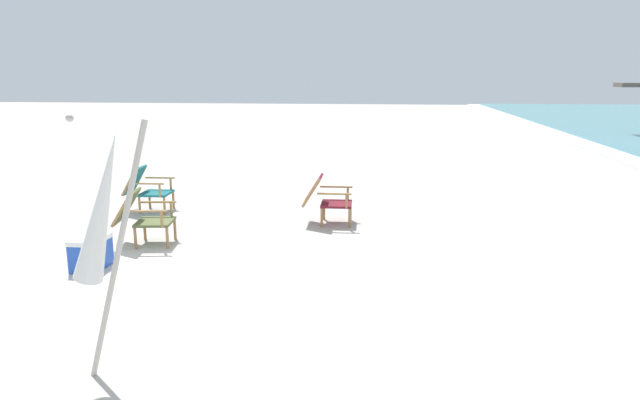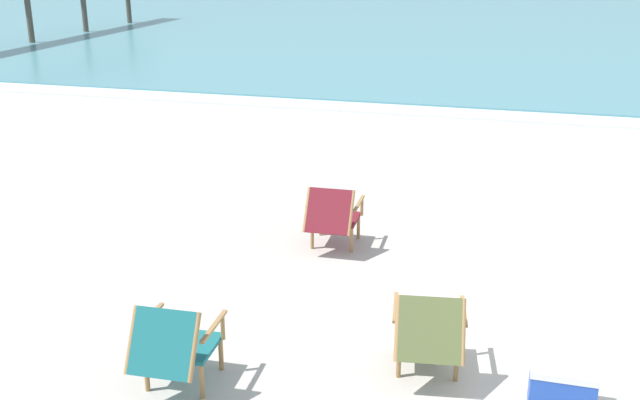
{
  "view_description": "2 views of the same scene",
  "coord_description": "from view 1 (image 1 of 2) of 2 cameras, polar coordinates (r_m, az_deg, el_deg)",
  "views": [
    {
      "loc": [
        6.07,
        2.75,
        2.33
      ],
      "look_at": [
        -1.85,
        1.82,
        0.57
      ],
      "focal_mm": 32.0,
      "sensor_mm": 36.0,
      "label": 1
    },
    {
      "loc": [
        -0.68,
        -6.03,
        3.42
      ],
      "look_at": [
        -2.89,
        1.97,
        0.53
      ],
      "focal_mm": 42.0,
      "sensor_mm": 36.0,
      "label": 2
    }
  ],
  "objects": [
    {
      "name": "beach_chair_front_left",
      "position": [
        10.27,
        -16.97,
        1.23
      ],
      "size": [
        0.62,
        0.78,
        0.78
      ],
      "color": "#196066",
      "rests_on": "ground"
    },
    {
      "name": "beach_chair_far_center",
      "position": [
        9.01,
        0.57,
        0.25
      ],
      "size": [
        0.61,
        0.79,
        0.77
      ],
      "color": "maroon",
      "rests_on": "ground"
    },
    {
      "name": "cooler_box",
      "position": [
        7.52,
        -21.94,
        -4.89
      ],
      "size": [
        0.49,
        0.35,
        0.4
      ],
      "color": "blue",
      "rests_on": "ground"
    },
    {
      "name": "beach_chair_back_right",
      "position": [
        8.28,
        -17.37,
        -1.43
      ],
      "size": [
        0.68,
        0.85,
        0.77
      ],
      "color": "#515B33",
      "rests_on": "ground"
    },
    {
      "name": "ground_plane",
      "position": [
        7.05,
        -16.79,
        -7.35
      ],
      "size": [
        80.0,
        80.0,
        0.0
      ],
      "primitive_type": "plane",
      "color": "#B2AAA0"
    },
    {
      "name": "umbrella_furled_white",
      "position": [
        4.49,
        -20.94,
        -1.05
      ],
      "size": [
        0.25,
        0.68,
        2.05
      ],
      "color": "#B7B2A8",
      "rests_on": "ground"
    }
  ]
}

